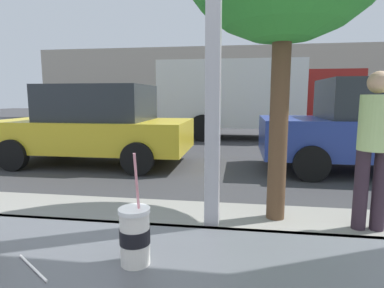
# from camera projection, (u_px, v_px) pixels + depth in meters

# --- Properties ---
(ground_plane) EXTENTS (60.00, 60.00, 0.00)m
(ground_plane) POSITION_uv_depth(u_px,v_px,m) (236.00, 149.00, 9.08)
(ground_plane) COLOR #38383A
(sidewalk_strip) EXTENTS (16.00, 2.80, 0.10)m
(sidewalk_strip) POSITION_uv_depth(u_px,v_px,m) (226.00, 260.00, 2.81)
(sidewalk_strip) COLOR gray
(sidewalk_strip) RESTS_ON ground
(building_facade_far) EXTENTS (28.00, 1.20, 4.80)m
(building_facade_far) POSITION_uv_depth(u_px,v_px,m) (239.00, 83.00, 21.48)
(building_facade_far) COLOR #A89E8E
(building_facade_far) RESTS_ON ground
(soda_cup_left) EXTENTS (0.09, 0.09, 0.32)m
(soda_cup_left) POSITION_uv_depth(u_px,v_px,m) (135.00, 235.00, 0.88)
(soda_cup_left) COLOR silver
(soda_cup_left) RESTS_ON window_counter
(loose_straw) EXTENTS (0.16, 0.12, 0.01)m
(loose_straw) POSITION_uv_depth(u_px,v_px,m) (33.00, 268.00, 0.86)
(loose_straw) COLOR white
(loose_straw) RESTS_ON window_counter
(parked_car_yellow) EXTENTS (4.22, 2.07, 1.74)m
(parked_car_yellow) POSITION_uv_depth(u_px,v_px,m) (96.00, 125.00, 7.05)
(parked_car_yellow) COLOR gold
(parked_car_yellow) RESTS_ON ground
(parked_car_blue) EXTENTS (4.26, 2.01, 1.83)m
(parked_car_blue) POSITION_uv_depth(u_px,v_px,m) (376.00, 126.00, 6.20)
(parked_car_blue) COLOR #283D93
(parked_car_blue) RESTS_ON ground
(box_truck) EXTENTS (6.66, 2.44, 2.71)m
(box_truck) POSITION_uv_depth(u_px,v_px,m) (252.00, 96.00, 11.35)
(box_truck) COLOR silver
(box_truck) RESTS_ON ground
(pedestrian) EXTENTS (0.32, 0.32, 1.63)m
(pedestrian) POSITION_uv_depth(u_px,v_px,m) (374.00, 141.00, 3.22)
(pedestrian) COLOR #2F222E
(pedestrian) RESTS_ON sidewalk_strip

